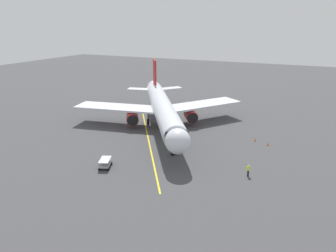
% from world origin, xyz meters
% --- Properties ---
extents(ground_plane, '(220.00, 220.00, 0.00)m').
position_xyz_m(ground_plane, '(0.00, 0.00, 0.00)').
color(ground_plane, '#424244').
extents(apron_lead_in_line, '(21.79, 33.80, 0.01)m').
position_xyz_m(apron_lead_in_line, '(-1.78, 8.60, 0.01)').
color(apron_lead_in_line, yellow).
rests_on(apron_lead_in_line, ground).
extents(airplane, '(30.47, 35.74, 11.50)m').
position_xyz_m(airplane, '(-1.63, 2.37, 4.00)').
color(airplane, silver).
rests_on(airplane, ground).
extents(ground_crew_marshaller, '(0.40, 0.47, 1.71)m').
position_xyz_m(ground_crew_marshaller, '(-21.21, 16.24, 0.89)').
color(ground_crew_marshaller, '#23232D').
rests_on(ground_crew_marshaller, ground).
extents(baggage_cart_near_nose, '(2.33, 2.94, 1.27)m').
position_xyz_m(baggage_cart_near_nose, '(-2.18, 22.09, 0.66)').
color(baggage_cart_near_nose, '#9E9EA3').
rests_on(baggage_cart_near_nose, ground).
extents(safety_cone_nose_left, '(0.32, 0.32, 0.55)m').
position_xyz_m(safety_cone_nose_left, '(-21.90, 3.46, 0.28)').
color(safety_cone_nose_left, '#F2590F').
rests_on(safety_cone_nose_left, ground).
extents(safety_cone_nose_right, '(0.32, 0.32, 0.55)m').
position_xyz_m(safety_cone_nose_right, '(-19.55, 2.23, 0.28)').
color(safety_cone_nose_right, '#F2590F').
rests_on(safety_cone_nose_right, ground).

